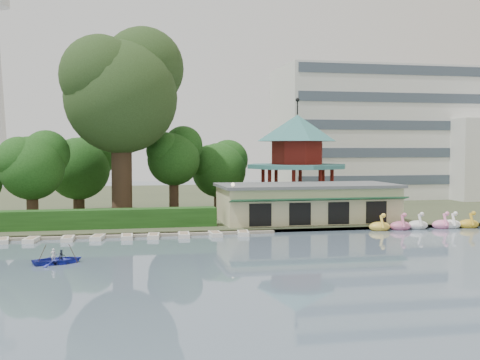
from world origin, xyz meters
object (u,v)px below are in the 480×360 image
object	(u,v)px
dock	(90,236)
big_tree	(122,87)
boathouse	(307,202)
rowboat_with_passengers	(57,256)
pavilion	(297,153)

from	to	relation	value
dock	big_tree	world-z (taller)	big_tree
boathouse	rowboat_with_passengers	world-z (taller)	boathouse
dock	boathouse	bearing A→B (deg)	12.24
big_tree	boathouse	bearing A→B (deg)	-18.28
rowboat_with_passengers	dock	bearing A→B (deg)	82.21
big_tree	dock	bearing A→B (deg)	-106.06
big_tree	rowboat_with_passengers	distance (m)	27.51
dock	rowboat_with_passengers	size ratio (longest dim) A/B	6.14
pavilion	rowboat_with_passengers	distance (m)	37.84
dock	pavilion	bearing A→B (deg)	31.66
pavilion	big_tree	bearing A→B (deg)	-169.65
pavilion	rowboat_with_passengers	size ratio (longest dim) A/B	2.44
boathouse	pavilion	size ratio (longest dim) A/B	1.38
big_tree	rowboat_with_passengers	size ratio (longest dim) A/B	3.80
pavilion	big_tree	xyz separation A→B (m)	(-20.84, -3.80, 7.12)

